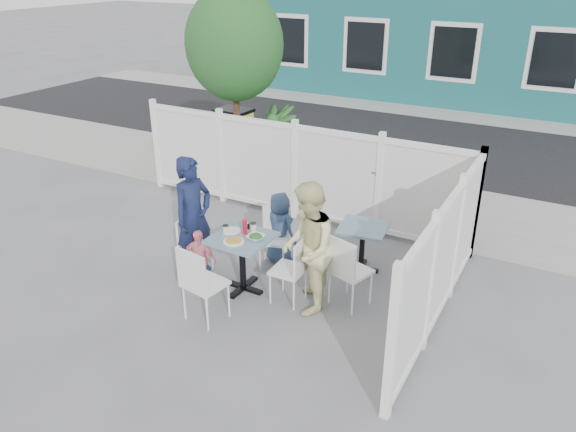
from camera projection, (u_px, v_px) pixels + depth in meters
The scene contains 29 objects.
ground at pixel (205, 280), 7.63m from camera, with size 80.00×80.00×0.00m, color slate.
near_sidewalk at pixel (324, 188), 10.66m from camera, with size 24.00×2.60×0.01m, color gray.
street at pixel (389, 138), 13.61m from camera, with size 24.00×5.00×0.01m, color black.
far_sidewalk at pixel (425, 110), 16.08m from camera, with size 24.00×1.60×0.01m, color gray.
fence_back at pixel (295, 173), 9.17m from camera, with size 5.86×0.08×1.60m.
fence_right at pixel (443, 263), 6.48m from camera, with size 0.08×3.66×1.60m.
tree at pixel (234, 45), 9.87m from camera, with size 1.80×1.62×3.59m.
utility_cabinet at pixel (235, 140), 11.50m from camera, with size 0.63×0.45×1.18m, color yellow.
potted_shrub_a at pixel (274, 152), 10.06m from camera, with size 0.92×0.92×1.65m, color #184D23.
potted_shrub_b at pixel (399, 182), 9.00m from camera, with size 1.28×1.11×1.42m, color #184D23.
main_table at pixel (242, 249), 7.19m from camera, with size 0.75×0.75×0.77m.
spare_table at pixel (363, 236), 7.68m from camera, with size 0.72×0.72×0.67m.
chair_left at pixel (191, 241), 7.61m from camera, with size 0.46×0.47×0.84m.
chair_right at pixel (294, 265), 6.95m from camera, with size 0.41×0.42×0.90m.
chair_back at pixel (275, 232), 7.84m from camera, with size 0.48×0.47×0.85m.
chair_near at pixel (200, 280), 6.54m from camera, with size 0.51×0.50×0.99m.
chair_spare at pixel (347, 267), 6.83m from camera, with size 0.55×0.54×0.97m.
man at pixel (193, 217), 7.49m from camera, with size 0.61×0.40×1.68m, color #131B3E.
woman at pixel (307, 249), 6.70m from camera, with size 0.81×0.63×1.66m, color #D8D052.
boy at pixel (280, 228), 7.89m from camera, with size 0.52×0.34×1.06m, color navy.
toddler at pixel (199, 259), 7.32m from camera, with size 0.49×0.20×0.83m, color pink.
plate_main at pixel (234, 242), 6.98m from camera, with size 0.26×0.26×0.02m, color white.
plate_side at pixel (232, 231), 7.26m from camera, with size 0.23×0.23×0.02m, color white.
salad_bowl at pixel (256, 237), 7.04m from camera, with size 0.22×0.22×0.05m, color white.
coffee_cup_a at pixel (226, 230), 7.17m from camera, with size 0.07×0.07×0.11m, color beige.
coffee_cup_b at pixel (253, 228), 7.22m from camera, with size 0.08×0.08×0.11m, color beige.
ketchup_bottle at pixel (245, 227), 7.15m from camera, with size 0.06×0.06×0.19m, color #B20E1F.
salt_shaker at pixel (247, 225), 7.35m from camera, with size 0.03×0.03×0.07m, color white.
pepper_shaker at pixel (249, 227), 7.30m from camera, with size 0.03×0.03×0.07m, color black.
Camera 1 is at (4.13, -5.22, 4.00)m, focal length 35.00 mm.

